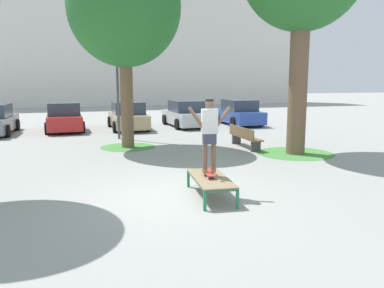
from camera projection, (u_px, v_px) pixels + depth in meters
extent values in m
plane|color=#999993|center=(178.00, 195.00, 9.17)|extent=(120.00, 120.00, 0.00)
cube|color=silver|center=(123.00, 34.00, 40.63)|extent=(38.50, 4.00, 14.73)
cube|color=#237A4C|center=(188.00, 180.00, 9.83)|extent=(0.07, 0.07, 0.38)
cube|color=#237A4C|center=(215.00, 178.00, 9.96)|extent=(0.07, 0.07, 0.38)
cube|color=#237A4C|center=(205.00, 202.00, 8.04)|extent=(0.07, 0.07, 0.38)
cube|color=#237A4C|center=(237.00, 200.00, 8.18)|extent=(0.07, 0.07, 0.38)
cylinder|color=#237A4C|center=(196.00, 180.00, 8.90)|extent=(0.23, 1.90, 0.05)
cylinder|color=#237A4C|center=(225.00, 179.00, 9.03)|extent=(0.23, 1.90, 0.05)
cylinder|color=#237A4C|center=(202.00, 171.00, 9.86)|extent=(0.76, 0.12, 0.05)
cylinder|color=#237A4C|center=(221.00, 191.00, 8.08)|extent=(0.76, 0.12, 0.05)
cube|color=#847051|center=(211.00, 178.00, 8.96)|extent=(0.94, 1.96, 0.03)
cube|color=#B23333|center=(209.00, 172.00, 9.09)|extent=(0.32, 0.82, 0.02)
cylinder|color=silver|center=(204.00, 172.00, 9.37)|extent=(0.04, 0.06, 0.06)
cylinder|color=silver|center=(210.00, 172.00, 9.39)|extent=(0.04, 0.06, 0.06)
cylinder|color=silver|center=(208.00, 178.00, 8.82)|extent=(0.04, 0.06, 0.06)
cylinder|color=silver|center=(215.00, 177.00, 8.84)|extent=(0.04, 0.06, 0.06)
cylinder|color=brown|center=(205.00, 155.00, 9.01)|extent=(0.11, 0.11, 0.82)
cube|color=#99704C|center=(205.00, 170.00, 9.12)|extent=(0.14, 0.25, 0.07)
cylinder|color=brown|center=(214.00, 155.00, 9.04)|extent=(0.11, 0.11, 0.82)
cube|color=#99704C|center=(213.00, 170.00, 9.15)|extent=(0.14, 0.25, 0.07)
cube|color=#33384C|center=(209.00, 139.00, 8.96)|extent=(0.33, 0.25, 0.24)
cube|color=silver|center=(209.00, 121.00, 8.90)|extent=(0.39, 0.27, 0.56)
cylinder|color=brown|center=(196.00, 118.00, 8.85)|extent=(0.41, 0.14, 0.52)
cylinder|color=brown|center=(222.00, 118.00, 8.93)|extent=(0.41, 0.14, 0.52)
sphere|color=brown|center=(210.00, 103.00, 8.83)|extent=(0.20, 0.20, 0.20)
cylinder|color=black|center=(210.00, 100.00, 8.82)|extent=(0.19, 0.19, 0.05)
cylinder|color=brown|center=(298.00, 88.00, 13.96)|extent=(0.66, 0.66, 4.75)
cylinder|color=#47893D|center=(295.00, 153.00, 14.34)|extent=(2.80, 2.80, 0.01)
cylinder|color=brown|center=(127.00, 102.00, 15.41)|extent=(0.50, 0.50, 3.57)
ellipsoid|color=#286B2D|center=(124.00, 7.00, 14.82)|extent=(4.31, 4.31, 4.53)
cylinder|color=#47893D|center=(128.00, 147.00, 15.70)|extent=(2.21, 2.21, 0.01)
cylinder|color=black|center=(17.00, 125.00, 20.79)|extent=(0.24, 0.61, 0.60)
cylinder|color=black|center=(7.00, 131.00, 18.30)|extent=(0.24, 0.61, 0.60)
cube|color=red|center=(64.00, 121.00, 20.75)|extent=(1.86, 4.26, 0.70)
cube|color=#2D3847|center=(64.00, 109.00, 20.50)|extent=(1.64, 2.16, 0.64)
cylinder|color=black|center=(48.00, 123.00, 21.73)|extent=(0.24, 0.61, 0.60)
cylinder|color=black|center=(80.00, 122.00, 22.27)|extent=(0.24, 0.61, 0.60)
cylinder|color=black|center=(47.00, 128.00, 19.30)|extent=(0.24, 0.61, 0.60)
cylinder|color=black|center=(83.00, 127.00, 19.84)|extent=(0.24, 0.61, 0.60)
cube|color=tan|center=(128.00, 120.00, 21.37)|extent=(1.77, 4.23, 0.70)
cube|color=#2D3847|center=(128.00, 108.00, 21.12)|extent=(1.59, 2.12, 0.64)
cylinder|color=black|center=(110.00, 122.00, 22.38)|extent=(0.23, 0.60, 0.60)
cylinder|color=black|center=(139.00, 121.00, 22.88)|extent=(0.23, 0.60, 0.60)
cylinder|color=black|center=(115.00, 127.00, 19.93)|extent=(0.23, 0.60, 0.60)
cylinder|color=black|center=(148.00, 126.00, 20.43)|extent=(0.23, 0.60, 0.60)
cube|color=#B7BABF|center=(185.00, 118.00, 22.57)|extent=(1.88, 4.27, 0.70)
cube|color=#2D3847|center=(186.00, 106.00, 22.32)|extent=(1.65, 2.16, 0.64)
cylinder|color=black|center=(165.00, 120.00, 23.55)|extent=(0.25, 0.61, 0.60)
cylinder|color=black|center=(192.00, 119.00, 24.09)|extent=(0.25, 0.61, 0.60)
cylinder|color=black|center=(178.00, 124.00, 21.12)|extent=(0.25, 0.61, 0.60)
cylinder|color=black|center=(207.00, 123.00, 21.66)|extent=(0.25, 0.61, 0.60)
cube|color=#28479E|center=(238.00, 116.00, 23.54)|extent=(1.73, 4.21, 0.70)
cube|color=#2D3847|center=(239.00, 105.00, 23.29)|extent=(1.58, 2.11, 0.64)
cylinder|color=black|center=(217.00, 118.00, 24.55)|extent=(0.22, 0.60, 0.60)
cylinder|color=black|center=(242.00, 117.00, 25.04)|extent=(0.22, 0.60, 0.60)
cylinder|color=black|center=(234.00, 122.00, 22.10)|extent=(0.22, 0.60, 0.60)
cylinder|color=black|center=(261.00, 121.00, 22.59)|extent=(0.22, 0.60, 0.60)
cube|color=brown|center=(246.00, 137.00, 15.54)|extent=(0.48, 2.41, 0.06)
cube|color=brown|center=(241.00, 132.00, 15.45)|extent=(0.08, 2.40, 0.36)
cube|color=#424247|center=(236.00, 139.00, 16.49)|extent=(0.38, 0.09, 0.40)
cube|color=#424247|center=(256.00, 146.00, 14.66)|extent=(0.38, 0.09, 0.40)
cylinder|color=#4C4C51|center=(117.00, 78.00, 17.49)|extent=(0.12, 0.12, 5.50)
sphere|color=silver|center=(115.00, 10.00, 17.02)|extent=(0.36, 0.36, 0.36)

